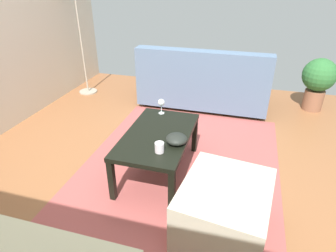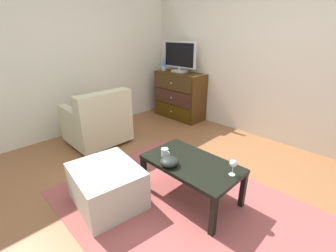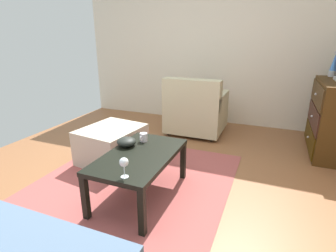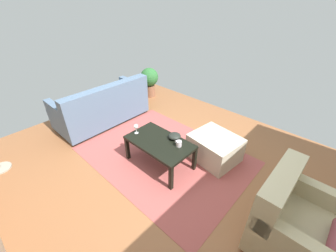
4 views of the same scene
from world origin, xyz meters
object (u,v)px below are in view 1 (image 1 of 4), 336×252
coffee_table (158,138)px  bowl_decorative (176,139)px  ottoman (224,209)px  potted_plant (318,80)px  mug (160,147)px  couch_large (204,82)px  wine_glass (161,103)px

coffee_table → bowl_decorative: bearing=-121.1°
bowl_decorative → ottoman: bearing=-131.9°
bowl_decorative → potted_plant: 2.55m
mug → couch_large: (2.00, -0.03, -0.14)m
coffee_table → ottoman: coffee_table is taller
coffee_table → potted_plant: 2.57m
coffee_table → mug: 0.31m
coffee_table → ottoman: 0.88m
ottoman → potted_plant: potted_plant is taller
coffee_table → mug: mug is taller
couch_large → potted_plant: bearing=-80.3°
couch_large → wine_glass: bearing=170.3°
potted_plant → coffee_table: bearing=140.3°
potted_plant → ottoman: bearing=159.0°
wine_glass → bowl_decorative: (-0.53, -0.29, -0.07)m
bowl_decorative → ottoman: (-0.42, -0.47, -0.27)m
wine_glass → mug: wine_glass is taller
coffee_table → wine_glass: wine_glass is taller
wine_glass → potted_plant: 2.34m
mug → couch_large: 2.01m
wine_glass → potted_plant: (1.57, -1.73, -0.11)m
bowl_decorative → ottoman: 0.69m
coffee_table → couch_large: size_ratio=0.56×
mug → potted_plant: size_ratio=0.16×
potted_plant → couch_large: bearing=99.7°
coffee_table → ottoman: (-0.54, -0.67, -0.17)m
mug → bowl_decorative: bearing=-31.6°
couch_large → potted_plant: (0.26, -1.51, 0.10)m
bowl_decorative → coffee_table: bearing=58.9°
wine_glass → potted_plant: potted_plant is taller
couch_large → bowl_decorative: bearing=-177.8°
bowl_decorative → mug: bearing=148.4°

